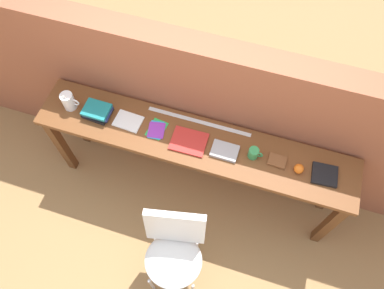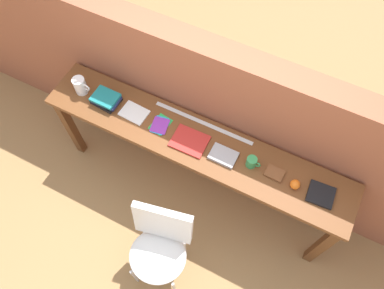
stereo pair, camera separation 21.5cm
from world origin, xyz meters
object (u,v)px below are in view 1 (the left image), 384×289
object	(u,v)px
chair_white_moulded	(174,249)
book_open_centre	(189,142)
book_stack_leftmost	(97,111)
pamphlet_pile_colourful	(156,130)
leather_journal_brown	(277,161)
sports_ball_small	(299,169)
pitcher_white	(69,101)
magazine_cycling	(128,121)
mug	(254,153)
book_repair_rightmost	(325,175)

from	to	relation	value
chair_white_moulded	book_open_centre	bearing A→B (deg)	98.82
book_stack_leftmost	pamphlet_pile_colourful	xyz separation A→B (m)	(0.49, 0.00, -0.03)
pamphlet_pile_colourful	leather_journal_brown	distance (m)	0.94
leather_journal_brown	sports_ball_small	bearing A→B (deg)	-6.95
pitcher_white	book_stack_leftmost	distance (m)	0.24
magazine_cycling	sports_ball_small	size ratio (longest dim) A/B	2.95
pamphlet_pile_colourful	book_open_centre	xyz separation A→B (m)	(0.27, -0.03, 0.00)
pitcher_white	leather_journal_brown	world-z (taller)	pitcher_white
book_stack_leftmost	pamphlet_pile_colourful	bearing A→B (deg)	0.23
pitcher_white	leather_journal_brown	bearing A→B (deg)	0.48
chair_white_moulded	leather_journal_brown	xyz separation A→B (m)	(0.56, 0.76, 0.37)
pitcher_white	book_open_centre	bearing A→B (deg)	-1.41
book_open_centre	mug	xyz separation A→B (m)	(0.49, 0.03, 0.04)
book_open_centre	book_repair_rightmost	world-z (taller)	book_repair_rightmost
mug	leather_journal_brown	size ratio (longest dim) A/B	0.85
sports_ball_small	magazine_cycling	bearing A→B (deg)	179.17
magazine_cycling	book_open_centre	bearing A→B (deg)	-0.21
book_open_centre	book_stack_leftmost	bearing A→B (deg)	177.01
magazine_cycling	book_stack_leftmost	bearing A→B (deg)	-175.34
book_stack_leftmost	leather_journal_brown	world-z (taller)	book_stack_leftmost
mug	leather_journal_brown	bearing A→B (deg)	2.41
pamphlet_pile_colourful	book_repair_rightmost	distance (m)	1.29
magazine_cycling	book_open_centre	world-z (taller)	book_open_centre
sports_ball_small	pamphlet_pile_colourful	bearing A→B (deg)	179.21
chair_white_moulded	book_repair_rightmost	distance (m)	1.23
pamphlet_pile_colourful	leather_journal_brown	xyz separation A→B (m)	(0.94, 0.01, 0.01)
pitcher_white	mug	size ratio (longest dim) A/B	1.67
leather_journal_brown	book_repair_rightmost	bearing A→B (deg)	1.70
chair_white_moulded	sports_ball_small	distance (m)	1.09
book_open_centre	sports_ball_small	distance (m)	0.83
leather_journal_brown	book_open_centre	bearing A→B (deg)	-174.14
pamphlet_pile_colourful	chair_white_moulded	bearing A→B (deg)	-62.85
pitcher_white	magazine_cycling	bearing A→B (deg)	0.77
magazine_cycling	mug	world-z (taller)	mug
pitcher_white	mug	distance (m)	1.48
pitcher_white	book_stack_leftmost	bearing A→B (deg)	0.11
pitcher_white	book_open_centre	size ratio (longest dim) A/B	0.69
chair_white_moulded	leather_journal_brown	world-z (taller)	leather_journal_brown
sports_ball_small	book_repair_rightmost	bearing A→B (deg)	6.51
mug	pamphlet_pile_colourful	bearing A→B (deg)	-179.69
mug	book_repair_rightmost	world-z (taller)	mug
pitcher_white	sports_ball_small	xyz separation A→B (m)	(1.82, -0.01, -0.04)
book_stack_leftmost	leather_journal_brown	xyz separation A→B (m)	(1.43, 0.01, -0.03)
chair_white_moulded	book_stack_leftmost	world-z (taller)	book_stack_leftmost
sports_ball_small	pitcher_white	bearing A→B (deg)	179.60
chair_white_moulded	pitcher_white	size ratio (longest dim) A/B	4.85
chair_white_moulded	pamphlet_pile_colourful	xyz separation A→B (m)	(-0.38, 0.75, 0.36)
magazine_cycling	pitcher_white	bearing A→B (deg)	-175.95
book_stack_leftmost	book_repair_rightmost	world-z (taller)	book_stack_leftmost
sports_ball_small	book_repair_rightmost	distance (m)	0.19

